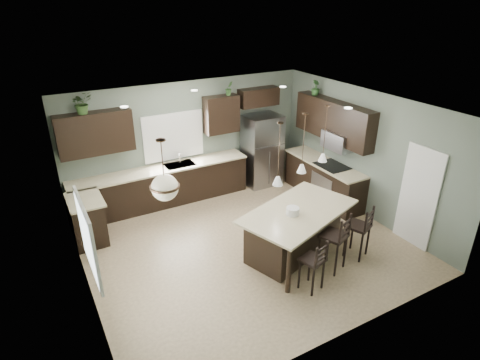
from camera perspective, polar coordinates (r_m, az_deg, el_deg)
name	(u,v)px	position (r m, az deg, el deg)	size (l,w,h in m)	color
ground	(245,244)	(8.21, 0.76, -9.11)	(6.00, 6.00, 0.00)	#9E8466
pantry_door	(418,197)	(8.51, 24.02, -2.26)	(0.04, 0.82, 2.04)	white
window_back	(173,136)	(9.62, -9.47, 6.17)	(1.35, 0.02, 1.00)	white
window_left	(87,239)	(5.95, -20.97, -7.85)	(0.02, 1.10, 1.00)	white
left_return_cabs	(87,221)	(8.68, -20.88, -5.44)	(0.60, 0.90, 0.90)	black
left_return_countertop	(85,200)	(8.46, -21.23, -2.66)	(0.66, 0.96, 0.04)	beige
back_lower_cabs	(163,187)	(9.66, -10.92, -0.95)	(4.20, 0.60, 0.90)	black
back_countertop	(161,169)	(9.45, -11.11, 1.56)	(4.20, 0.66, 0.04)	beige
sink_inset	(180,165)	(9.57, -8.58, 2.18)	(0.70, 0.45, 0.01)	gray
faucet	(180,159)	(9.49, -8.57, 2.92)	(0.02, 0.02, 0.28)	silver
back_upper_left	(95,133)	(8.96, -19.88, 6.26)	(1.55, 0.34, 0.90)	black
back_upper_right	(221,114)	(9.81, -2.67, 9.31)	(0.85, 0.34, 0.90)	black
fridge_header	(259,97)	(10.23, 2.66, 11.70)	(1.05, 0.34, 0.45)	black
right_lower_cabs	(323,180)	(10.01, 11.75, -0.06)	(0.60, 2.35, 0.90)	black
right_countertop	(324,163)	(9.81, 11.90, 2.40)	(0.66, 2.35, 0.04)	beige
cooktop	(332,166)	(9.62, 12.96, 1.98)	(0.58, 0.75, 0.02)	black
wall_oven_front	(321,187)	(9.64, 11.41, -1.04)	(0.01, 0.72, 0.60)	gray
right_upper_cabs	(333,120)	(9.57, 13.14, 8.26)	(0.34, 2.35, 0.90)	black
microwave	(338,141)	(9.47, 13.77, 5.46)	(0.40, 0.75, 0.40)	gray
refrigerator	(262,150)	(10.39, 3.14, 4.25)	(0.90, 0.74, 1.85)	gray
kitchen_island	(297,231)	(7.83, 8.13, -7.25)	(2.26, 1.28, 0.92)	black
serving_dish	(293,211)	(7.41, 7.50, -4.40)	(0.24, 0.24, 0.14)	silver
bar_stool_left	(312,265)	(6.96, 10.19, -11.79)	(0.36, 0.36, 0.98)	black
bar_stool_center	(333,242)	(7.45, 13.12, -8.53)	(0.43, 0.43, 1.15)	black
bar_stool_right	(358,231)	(7.93, 16.40, -7.04)	(0.40, 0.40, 1.08)	black
pendant_left	(279,155)	(6.50, 5.55, 3.62)	(0.17, 0.17, 1.10)	white
pendant_center	(303,144)	(7.04, 9.01, 5.14)	(0.17, 0.17, 1.10)	white
pendant_right	(325,134)	(7.61, 11.98, 6.42)	(0.17, 0.17, 1.10)	white
chandelier	(163,170)	(5.81, -10.85, 1.37)	(0.44, 0.44, 0.95)	#F7EDCA
plant_back_left	(82,103)	(8.73, -21.60, 10.16)	(0.40, 0.35, 0.45)	#2C4920
plant_back_right	(229,88)	(9.73, -1.57, 12.93)	(0.18, 0.15, 0.33)	#2F5726
plant_right_wall	(316,88)	(9.90, 10.70, 12.79)	(0.20, 0.20, 0.35)	#2A5324
room_shell	(246,167)	(7.39, 0.83, 1.84)	(6.00, 6.00, 6.00)	slate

